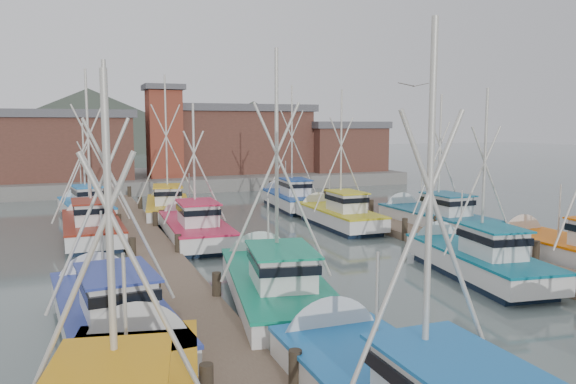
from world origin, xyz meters
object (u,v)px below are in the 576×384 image
object	(u,v)px
lookout_tower	(164,130)
boat_12	(168,207)
boat_8	(193,227)
boat_4	(273,284)

from	to	relation	value
lookout_tower	boat_12	distance (m)	16.70
boat_8	boat_4	bearing A→B (deg)	-85.88
lookout_tower	boat_12	world-z (taller)	lookout_tower
boat_4	boat_12	size ratio (longest dim) A/B	0.97
lookout_tower	boat_8	bearing A→B (deg)	-95.81
boat_4	boat_8	bearing A→B (deg)	101.80
boat_4	boat_12	xyz separation A→B (m)	(-0.36, 19.48, 0.00)
boat_4	boat_12	bearing A→B (deg)	101.15
boat_8	boat_12	size ratio (longest dim) A/B	0.92
lookout_tower	boat_12	size ratio (longest dim) A/B	0.85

